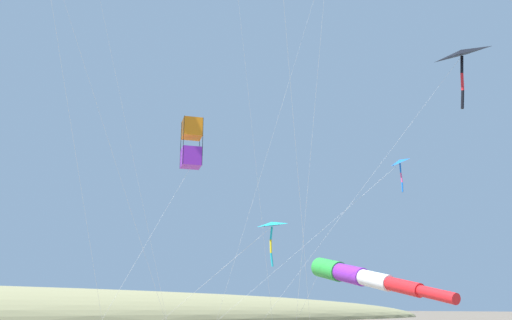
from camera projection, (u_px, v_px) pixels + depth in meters
The scene contains 5 objects.
kite_delta_magenta_far_left at pixel (461, 55), 22.72m from camera, with size 13.63×2.42×13.51m.
kite_windsock_long_streamer_right at pixel (358, 276), 20.55m from camera, with size 14.01×7.20×4.63m.
kite_delta_yellow_midlevel at pixel (270, 226), 16.60m from camera, with size 11.38×1.16×5.17m.
kite_box_checkered_midright at pixel (192, 143), 22.10m from camera, with size 4.51×3.10×10.23m.
kite_delta_green_low_center at pixel (398, 164), 23.89m from camera, with size 10.47×5.72×9.13m.
Camera 1 is at (-21.76, 13.59, 2.53)m, focal length 36.82 mm.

